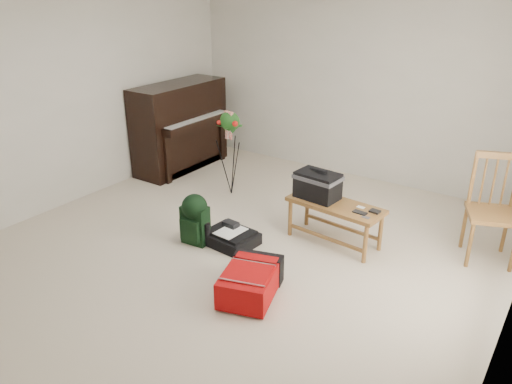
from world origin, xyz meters
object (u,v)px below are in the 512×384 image
Objects in this scene: piano at (181,128)px; red_suitcase at (253,279)px; bench at (322,192)px; flower_stand at (231,153)px; green_backpack at (195,217)px; dining_chair at (494,211)px; black_duffel at (231,237)px.

piano reaches higher than red_suitcase.
flower_stand reaches higher than bench.
piano is at bearing 176.03° from flower_stand.
red_suitcase is at bearing -37.37° from piano.
green_backpack is at bearing -54.97° from flower_stand.
bench is at bearing 179.50° from dining_chair.
piano reaches higher than flower_stand.
red_suitcase is (-0.01, -1.26, -0.40)m from bench.
green_backpack reaches higher than red_suitcase.
bench is at bearing -16.86° from piano.
black_duffel is at bearing 122.71° from red_suitcase.
bench is 1.88× the size of green_backpack.
piano reaches higher than black_duffel.
dining_chair is at bearing 33.17° from black_duffel.
bench reaches higher than black_duffel.
red_suitcase is 0.94m from black_duffel.
flower_stand is at bearing 131.55° from black_duffel.
dining_chair reaches higher than green_backpack.
dining_chair is at bearing 32.48° from red_suitcase.
piano is 2.69× the size of black_duffel.
red_suitcase is at bearing -151.72° from dining_chair.
flower_stand is at bearing 169.36° from bench.
green_backpack is 1.39m from flower_stand.
flower_stand is at bearing 161.63° from dining_chair.
piano is at bearing 155.66° from dining_chair.
red_suitcase is (2.74, -2.09, -0.45)m from piano.
piano is 1.40× the size of dining_chair.
dining_chair is 1.92× the size of black_duffel.
piano is at bearing 125.69° from red_suitcase.
flower_stand is (-3.12, -0.15, 0.03)m from dining_chair.
flower_stand reaches higher than green_backpack.
black_duffel is at bearing -39.20° from flower_stand.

